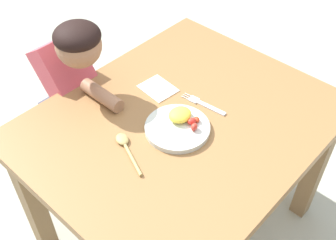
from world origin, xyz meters
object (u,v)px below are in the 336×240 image
fork (204,105)px  spoon (126,146)px  person (74,104)px  plate (178,125)px

fork → spoon: spoon is taller
spoon → person: 0.48m
plate → spoon: 0.20m
plate → spoon: (-0.19, 0.07, -0.01)m
spoon → person: size_ratio=0.19×
person → spoon: bearing=76.9°
fork → person: person is taller
spoon → plate: bearing=-88.6°
spoon → person: person is taller
fork → person: size_ratio=0.19×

